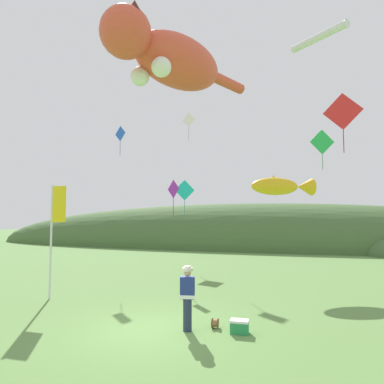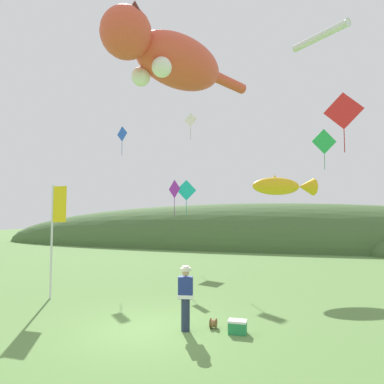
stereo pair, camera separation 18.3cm
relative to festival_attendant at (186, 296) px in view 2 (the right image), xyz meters
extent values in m
plane|color=#5B8442|center=(-0.99, -0.16, -0.95)|extent=(120.00, 120.00, 0.00)
ellipsoid|color=#426033|center=(-0.99, 26.24, -0.95)|extent=(61.58, 11.64, 8.90)
cylinder|color=#232D47|center=(0.00, 0.00, -0.51)|extent=(0.24, 0.24, 0.88)
cube|color=navy|center=(0.00, 0.00, 0.23)|extent=(0.44, 0.32, 0.60)
cube|color=white|center=(0.00, 0.00, -0.01)|extent=(0.46, 0.34, 0.10)
sphere|color=tan|center=(0.00, 0.00, 0.64)|extent=(0.20, 0.20, 0.20)
cylinder|color=beige|center=(0.00, 0.00, 0.73)|extent=(0.30, 0.30, 0.09)
cylinder|color=beige|center=(0.00, 0.00, 0.79)|extent=(0.20, 0.20, 0.07)
cylinder|color=olive|center=(0.68, 0.45, -0.82)|extent=(0.16, 0.21, 0.21)
cylinder|color=brown|center=(0.60, 0.45, -0.82)|extent=(0.02, 0.28, 0.28)
cylinder|color=brown|center=(0.76, 0.45, -0.82)|extent=(0.02, 0.28, 0.28)
cube|color=#268C4C|center=(1.41, 0.20, -0.80)|extent=(0.49, 0.33, 0.30)
cube|color=white|center=(1.41, 0.20, -0.62)|extent=(0.50, 0.34, 0.06)
cylinder|color=silver|center=(-6.12, 1.96, 1.23)|extent=(0.08, 0.08, 4.38)
cube|color=yellow|center=(-5.80, 1.96, 2.67)|extent=(0.60, 0.03, 1.40)
ellipsoid|color=#E04C33|center=(-2.53, 6.71, 9.98)|extent=(4.87, 6.00, 2.53)
ellipsoid|color=white|center=(-2.65, 6.48, 9.53)|extent=(2.92, 3.77, 1.39)
sphere|color=#E04C33|center=(-4.01, 3.78, 10.23)|extent=(2.28, 2.28, 2.28)
cone|color=#4E1A11|center=(-3.45, 3.50, 11.06)|extent=(1.09, 1.09, 0.76)
cone|color=#4E1A11|center=(-4.57, 4.06, 11.06)|extent=(1.09, 1.09, 0.76)
sphere|color=white|center=(-2.69, 4.71, 8.91)|extent=(0.91, 0.91, 0.91)
sphere|color=white|center=(-4.05, 5.39, 8.91)|extent=(0.91, 0.91, 0.91)
cylinder|color=#E04C33|center=(-0.72, 10.33, 10.11)|extent=(1.79, 2.76, 0.61)
ellipsoid|color=gold|center=(2.03, 8.49, 3.71)|extent=(2.66, 2.06, 0.89)
cone|color=gold|center=(3.49, 9.30, 3.71)|extent=(1.14, 1.17, 0.89)
cone|color=gold|center=(1.96, 8.45, 4.09)|extent=(0.56, 0.56, 0.41)
sphere|color=black|center=(1.16, 8.36, 3.79)|extent=(0.21, 0.21, 0.21)
cylinder|color=white|center=(4.22, 7.83, 10.86)|extent=(2.54, 2.15, 0.36)
torus|color=white|center=(5.37, 6.90, 10.86)|extent=(0.32, 0.38, 0.44)
cube|color=red|center=(4.81, 4.94, 6.28)|extent=(1.45, 0.28, 1.47)
cylinder|color=black|center=(4.81, 4.95, 6.28)|extent=(0.97, 0.19, 0.02)
cube|color=maroon|center=(4.81, 4.94, 5.10)|extent=(0.03, 0.01, 0.90)
cube|color=blue|center=(-7.49, 9.90, 7.40)|extent=(0.91, 0.39, 0.98)
cylinder|color=black|center=(-7.49, 9.91, 7.40)|extent=(0.61, 0.27, 0.02)
cube|color=#1A3E97|center=(-7.49, 9.90, 6.46)|extent=(0.03, 0.02, 0.90)
cube|color=#19BFBF|center=(-3.87, 11.96, 3.89)|extent=(1.14, 0.75, 1.35)
cylinder|color=black|center=(-3.87, 11.97, 3.89)|extent=(0.77, 0.51, 0.02)
cube|color=#118585|center=(-3.87, 11.96, 2.76)|extent=(0.03, 0.02, 0.90)
cube|color=white|center=(-3.86, 12.83, 8.81)|extent=(0.97, 0.21, 0.99)
cylinder|color=black|center=(-3.86, 12.84, 8.81)|extent=(0.65, 0.15, 0.02)
cube|color=#A9A9A9|center=(-3.86, 12.83, 7.86)|extent=(0.03, 0.01, 0.90)
cube|color=green|center=(4.59, 11.63, 6.50)|extent=(1.39, 0.53, 1.47)
cylinder|color=black|center=(4.59, 11.64, 6.50)|extent=(0.93, 0.36, 0.02)
cube|color=#1A7C35|center=(4.59, 11.63, 5.31)|extent=(0.03, 0.02, 0.90)
cube|color=purple|center=(-3.03, 7.40, 3.61)|extent=(0.81, 0.53, 0.95)
cylinder|color=black|center=(-3.03, 7.41, 3.61)|extent=(0.55, 0.36, 0.02)
cube|color=#6B1A7C|center=(-3.03, 7.40, 2.68)|extent=(0.03, 0.02, 0.90)
camera|label=1|loc=(2.84, -9.25, 2.22)|focal=32.00mm
camera|label=2|loc=(3.02, -9.20, 2.22)|focal=32.00mm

